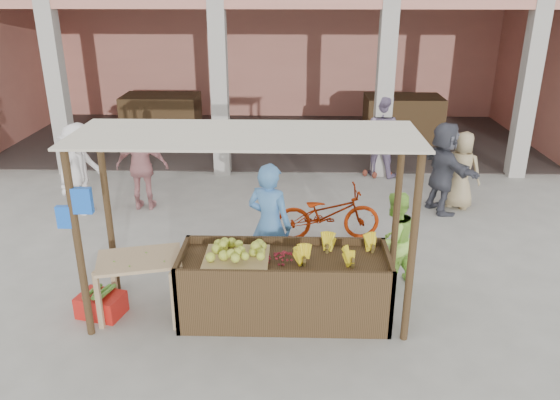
{
  "coord_description": "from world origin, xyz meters",
  "views": [
    {
      "loc": [
        0.61,
        -5.98,
        3.98
      ],
      "look_at": [
        0.41,
        1.2,
        1.12
      ],
      "focal_mm": 35.0,
      "sensor_mm": 36.0,
      "label": 1
    }
  ],
  "objects_px": {
    "side_table": "(140,268)",
    "red_crate": "(101,305)",
    "motorcycle": "(328,213)",
    "vendor_green": "(394,237)",
    "vendor_blue": "(270,221)",
    "fruit_stall": "(284,288)"
  },
  "relations": [
    {
      "from": "side_table",
      "to": "red_crate",
      "type": "height_order",
      "value": "side_table"
    },
    {
      "from": "side_table",
      "to": "motorcycle",
      "type": "xyz_separation_m",
      "value": [
        2.46,
        2.33,
        -0.21
      ]
    },
    {
      "from": "fruit_stall",
      "to": "side_table",
      "type": "distance_m",
      "value": 1.82
    },
    {
      "from": "side_table",
      "to": "motorcycle",
      "type": "height_order",
      "value": "motorcycle"
    },
    {
      "from": "vendor_green",
      "to": "red_crate",
      "type": "bearing_deg",
      "value": -19.26
    },
    {
      "from": "fruit_stall",
      "to": "side_table",
      "type": "relative_size",
      "value": 2.25
    },
    {
      "from": "red_crate",
      "to": "motorcycle",
      "type": "xyz_separation_m",
      "value": [
        3.02,
        2.33,
        0.33
      ]
    },
    {
      "from": "vendor_blue",
      "to": "motorcycle",
      "type": "height_order",
      "value": "vendor_blue"
    },
    {
      "from": "side_table",
      "to": "vendor_blue",
      "type": "xyz_separation_m",
      "value": [
        1.57,
        0.89,
        0.26
      ]
    },
    {
      "from": "vendor_blue",
      "to": "motorcycle",
      "type": "relative_size",
      "value": 1.05
    },
    {
      "from": "fruit_stall",
      "to": "vendor_blue",
      "type": "relative_size",
      "value": 1.37
    },
    {
      "from": "side_table",
      "to": "vendor_green",
      "type": "height_order",
      "value": "vendor_green"
    },
    {
      "from": "vendor_green",
      "to": "motorcycle",
      "type": "xyz_separation_m",
      "value": [
        -0.82,
        1.46,
        -0.26
      ]
    },
    {
      "from": "side_table",
      "to": "vendor_blue",
      "type": "bearing_deg",
      "value": 15.34
    },
    {
      "from": "side_table",
      "to": "vendor_green",
      "type": "relative_size",
      "value": 0.79
    },
    {
      "from": "red_crate",
      "to": "vendor_green",
      "type": "xyz_separation_m",
      "value": [
        3.84,
        0.87,
        0.59
      ]
    },
    {
      "from": "fruit_stall",
      "to": "motorcycle",
      "type": "relative_size",
      "value": 1.44
    },
    {
      "from": "red_crate",
      "to": "motorcycle",
      "type": "relative_size",
      "value": 0.3
    },
    {
      "from": "side_table",
      "to": "red_crate",
      "type": "xyz_separation_m",
      "value": [
        -0.56,
        0.0,
        -0.54
      ]
    },
    {
      "from": "side_table",
      "to": "vendor_green",
      "type": "distance_m",
      "value": 3.39
    },
    {
      "from": "vendor_blue",
      "to": "motorcycle",
      "type": "bearing_deg",
      "value": -96.56
    },
    {
      "from": "red_crate",
      "to": "motorcycle",
      "type": "distance_m",
      "value": 3.82
    }
  ]
}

